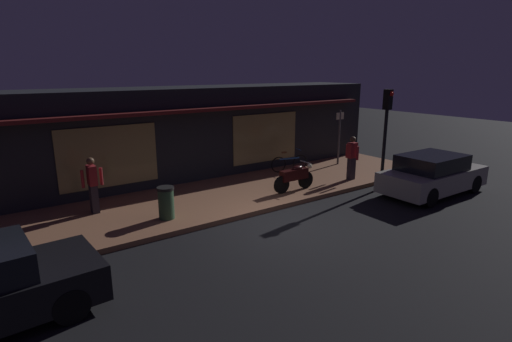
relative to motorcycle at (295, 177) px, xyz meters
The scene contains 11 objects.
ground_plane 2.99m from the motorcycle, 138.55° to the right, with size 60.00×60.00×0.00m, color black.
sidewalk_slab 2.50m from the motorcycle, 154.03° to the left, with size 18.00×4.00×0.15m, color brown.
storefront_building 5.10m from the motorcycle, 116.18° to the left, with size 18.00×3.30×3.60m.
motorcycle is the anchor object (origin of this frame).
bicycle_parked 2.70m from the motorcycle, 53.79° to the left, with size 1.63×0.50×0.91m.
person_photographer 6.52m from the motorcycle, 164.50° to the left, with size 0.61×0.38×1.67m.
person_bystander 2.75m from the motorcycle, ahead, with size 0.38×0.61×1.67m.
sign_post 4.73m from the motorcycle, 24.57° to the left, with size 0.44×0.09×2.40m.
trash_bin 4.75m from the motorcycle, behind, with size 0.48×0.48×0.93m.
traffic_light_pole 3.80m from the motorcycle, 23.65° to the right, with size 0.24×0.33×3.60m.
parked_car_far 4.83m from the motorcycle, 34.62° to the right, with size 4.13×1.83×1.42m.
Camera 1 is at (-6.72, -8.20, 4.27)m, focal length 28.07 mm.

